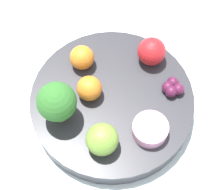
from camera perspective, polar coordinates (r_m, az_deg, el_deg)
ground_plane at (r=0.66m, az=0.00°, el=-2.59°), size 6.00×6.00×0.00m
table_surface at (r=0.65m, az=0.00°, el=-2.22°), size 1.20×1.20×0.02m
bowl at (r=0.62m, az=0.00°, el=-1.15°), size 0.27×0.27×0.03m
broccoli at (r=0.56m, az=-8.39°, el=-1.13°), size 0.06×0.06×0.08m
apple_red at (r=0.63m, az=6.05°, el=6.63°), size 0.05×0.05×0.05m
apple_green at (r=0.55m, az=-1.72°, el=-6.73°), size 0.05×0.05×0.05m
orange_front at (r=0.62m, az=-4.60°, el=5.71°), size 0.04×0.04×0.04m
orange_back at (r=0.59m, az=-3.51°, el=0.88°), size 0.04×0.04×0.04m
grape_cluster at (r=0.61m, az=9.21°, el=1.12°), size 0.04×0.04×0.02m
small_cup at (r=0.58m, az=5.82°, el=-5.21°), size 0.06×0.06×0.02m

